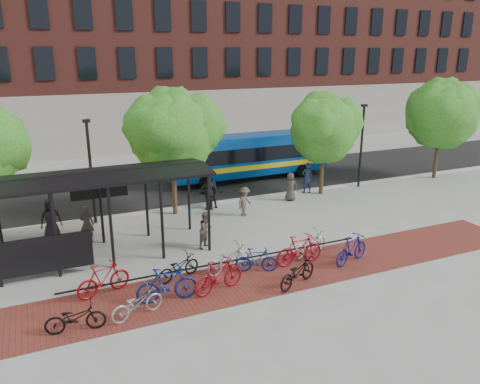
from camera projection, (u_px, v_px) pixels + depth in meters
name	position (u px, v px, depth m)	size (l,w,h in m)	color
ground	(254.00, 226.00, 22.77)	(160.00, 160.00, 0.00)	#9E9E99
asphalt_street	(200.00, 185.00, 29.77)	(160.00, 8.00, 0.01)	black
curb	(223.00, 202.00, 26.26)	(160.00, 0.25, 0.12)	#B7B7B2
brick_strip	(264.00, 277.00, 17.62)	(24.00, 3.00, 0.01)	maroon
bike_rack_rail	(223.00, 273.00, 17.90)	(12.00, 0.05, 0.95)	black
building_brick	(233.00, 32.00, 46.53)	(55.00, 14.00, 20.00)	brown
bus_shelter	(73.00, 188.00, 18.33)	(10.60, 3.07, 3.60)	black
tree_b	(173.00, 129.00, 23.29)	(5.15, 4.20, 6.47)	#382619
tree_c	(325.00, 126.00, 26.90)	(4.66, 3.80, 5.92)	#382619
tree_d	(442.00, 111.00, 30.28)	(5.39, 4.40, 6.55)	#382619
lamp_post_left	(91.00, 169.00, 22.41)	(0.35, 0.20, 5.12)	black
lamp_post_right	(362.00, 143.00, 28.63)	(0.35, 0.20, 5.12)	black
bus	(248.00, 154.00, 30.80)	(10.88, 2.69, 2.93)	#08459C
bike_0	(75.00, 318.00, 14.06)	(0.62, 1.78, 0.93)	black
bike_1	(103.00, 279.00, 16.20)	(0.55, 1.94, 1.17)	#9E0E11
bike_2	(137.00, 303.00, 14.86)	(0.63, 1.81, 0.95)	gray
bike_3	(167.00, 284.00, 15.75)	(0.59, 2.08, 1.25)	navy
bike_4	(179.00, 267.00, 17.34)	(0.63, 1.81, 0.95)	black
bike_5	(219.00, 276.00, 16.39)	(0.58, 2.04, 1.23)	maroon
bike_6	(229.00, 259.00, 17.93)	(0.70, 2.01, 1.06)	gray
bike_7	(257.00, 260.00, 17.90)	(0.46, 1.64, 0.98)	navy
bike_8	(297.00, 272.00, 16.84)	(0.69, 1.98, 1.04)	black
bike_9	(299.00, 250.00, 18.50)	(0.59, 2.07, 1.25)	maroon
bike_10	(310.00, 243.00, 19.44)	(0.66, 1.90, 1.00)	#A6A7A9
bike_11	(351.00, 249.00, 18.65)	(0.55, 1.96, 1.18)	navy
pedestrian_0	(51.00, 219.00, 20.92)	(0.93, 0.60, 1.90)	black
pedestrian_1	(87.00, 224.00, 20.61)	(0.62, 0.41, 1.70)	#37312C
pedestrian_3	(245.00, 202.00, 23.98)	(0.99, 0.57, 1.53)	#50443B
pedestrian_4	(209.00, 193.00, 24.97)	(1.07, 0.44, 1.82)	#262626
pedestrian_5	(212.00, 194.00, 25.21)	(1.44, 0.46, 1.56)	black
pedestrian_6	(290.00, 187.00, 26.44)	(0.80, 0.52, 1.64)	#3C3330
pedestrian_7	(307.00, 178.00, 27.83)	(0.68, 0.45, 1.87)	#1E2B46
pedestrian_8	(206.00, 230.00, 20.07)	(0.78, 0.61, 1.60)	brown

